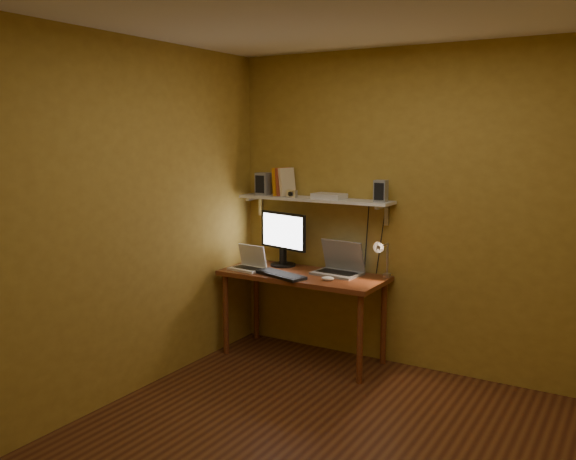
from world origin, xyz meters
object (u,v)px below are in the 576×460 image
Objects in this scene: laptop at (340,265)px; shelf_camera at (292,194)px; wall_shelf at (314,200)px; speaker_right at (381,191)px; speaker_left at (263,184)px; desk_lamp at (382,254)px; mouse at (328,278)px; keyboard at (280,275)px; netbook at (249,263)px; desk at (303,283)px; router at (329,196)px; monitor at (283,236)px.

shelf_camera is (-0.45, -0.03, 0.58)m from laptop.
speaker_right is at bearing -0.59° from wall_shelf.
desk_lamp is at bearing -4.39° from speaker_left.
desk_lamp reaches higher than mouse.
keyboard is 4.35× the size of shelf_camera.
shelf_camera reaches higher than netbook.
keyboard is at bearing -5.96° from netbook.
desk is at bearing -21.14° from speaker_left.
netbook is 1.17m from desk_lamp.
wall_shelf is at bearing 91.44° from keyboard.
laptop is at bearing -4.32° from speaker_left.
desk_lamp is at bearing -7.59° from router.
laptop is at bearing -20.45° from router.
speaker_right is at bearing 22.27° from netbook.
mouse is 1.12m from speaker_left.
netbook is at bearing -169.70° from speaker_right.
wall_shelf is 0.60m from laptop.
wall_shelf is at bearing 18.23° from monitor.
netbook is at bearing -147.81° from wall_shelf.
router reaches higher than laptop.
desk_lamp is (0.77, 0.32, 0.20)m from keyboard.
monitor is at bearing 135.50° from keyboard.
speaker_right reaches higher than netbook.
mouse is at bearing -23.17° from desk.
desk_lamp is at bearing 18.66° from netbook.
laptop is 2.34× the size of speaker_right.
speaker_right is at bearing -1.39° from speaker_left.
desk is at bearing -146.40° from laptop.
speaker_left reaches higher than mouse.
wall_shelf is 5.25× the size of router.
router reaches higher than desk.
wall_shelf is at bearing 174.12° from desk_lamp.
router reaches higher than netbook.
desk is 2.88× the size of keyboard.
speaker_right is 0.47m from router.
speaker_left reaches higher than router.
mouse is at bearing -22.46° from speaker_left.
router is at bearing 172.41° from desk_lamp.
router is (0.14, 0.00, 0.04)m from wall_shelf.
speaker_left reaches higher than desk_lamp.
mouse is at bearing -78.93° from laptop.
shelf_camera is (-0.18, -0.08, 0.05)m from wall_shelf.
laptop is 2.07× the size of speaker_left.
wall_shelf is 3.41× the size of laptop.
wall_shelf reaches higher than laptop.
wall_shelf reaches higher than desk_lamp.
monitor is 1.01m from speaker_right.
speaker_left is (-0.52, -0.01, 0.12)m from wall_shelf.
laptop is 0.74m from shelf_camera.
speaker_left is 1.13× the size of speaker_right.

